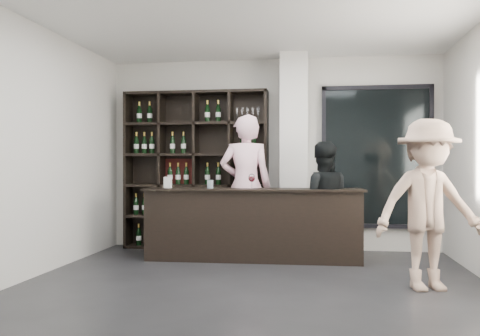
% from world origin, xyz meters
% --- Properties ---
extents(floor, '(5.00, 5.50, 0.01)m').
position_xyz_m(floor, '(0.00, 0.00, -0.01)').
color(floor, black).
rests_on(floor, ground).
extents(wine_shelf, '(2.20, 0.35, 2.40)m').
position_xyz_m(wine_shelf, '(-1.15, 2.57, 1.20)').
color(wine_shelf, black).
rests_on(wine_shelf, floor).
extents(structural_column, '(0.40, 0.40, 2.90)m').
position_xyz_m(structural_column, '(0.35, 2.47, 1.45)').
color(structural_column, silver).
rests_on(structural_column, floor).
extents(glass_panel, '(1.60, 0.08, 2.10)m').
position_xyz_m(glass_panel, '(1.55, 2.69, 1.40)').
color(glass_panel, black).
rests_on(glass_panel, floor).
extents(tasting_counter, '(2.93, 0.61, 0.96)m').
position_xyz_m(tasting_counter, '(-0.17, 1.75, 0.48)').
color(tasting_counter, black).
rests_on(tasting_counter, floor).
extents(taster_pink, '(0.77, 0.56, 1.97)m').
position_xyz_m(taster_pink, '(-0.30, 2.01, 0.99)').
color(taster_pink, '#F1BACC').
rests_on(taster_pink, floor).
extents(taster_black, '(0.81, 0.65, 1.59)m').
position_xyz_m(taster_black, '(0.75, 1.85, 0.79)').
color(taster_black, black).
rests_on(taster_black, floor).
extents(customer, '(1.25, 0.91, 1.74)m').
position_xyz_m(customer, '(1.80, 0.40, 0.87)').
color(customer, tan).
rests_on(customer, floor).
extents(wine_glass, '(0.12, 0.12, 0.22)m').
position_xyz_m(wine_glass, '(-0.18, 1.70, 1.07)').
color(wine_glass, white).
rests_on(wine_glass, tasting_counter).
extents(spit_cup, '(0.11, 0.11, 0.11)m').
position_xyz_m(spit_cup, '(-0.75, 1.72, 1.02)').
color(spit_cup, '#C9E8F8').
rests_on(spit_cup, tasting_counter).
extents(napkin_stack, '(0.12, 0.12, 0.02)m').
position_xyz_m(napkin_stack, '(0.65, 1.76, 0.97)').
color(napkin_stack, white).
rests_on(napkin_stack, tasting_counter).
extents(card_stand, '(0.11, 0.07, 0.15)m').
position_xyz_m(card_stand, '(-1.35, 1.74, 1.04)').
color(card_stand, white).
rests_on(card_stand, tasting_counter).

